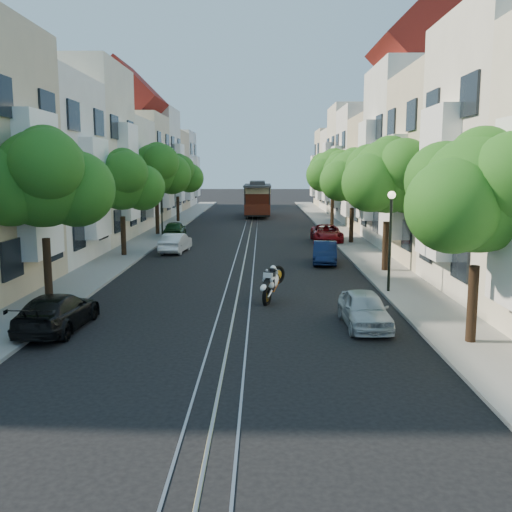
{
  "coord_description": "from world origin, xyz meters",
  "views": [
    {
      "loc": [
        1.02,
        -19.39,
        5.19
      ],
      "look_at": [
        0.74,
        5.87,
        1.3
      ],
      "focal_mm": 40.0,
      "sensor_mm": 36.0,
      "label": 1
    }
  ],
  "objects_px": {
    "tree_w_a": "(44,181)",
    "lamp_east": "(391,226)",
    "sportbike_rider": "(271,282)",
    "lamp_west": "(162,201)",
    "tree_e_c": "(354,177)",
    "cable_car": "(258,197)",
    "tree_w_b": "(122,182)",
    "tree_e_d": "(334,172)",
    "tree_e_a": "(481,197)",
    "parked_car_w_far": "(175,229)",
    "parked_car_w_mid": "(176,243)",
    "parked_car_w_near": "(57,312)",
    "parked_car_e_near": "(364,309)",
    "tree_w_d": "(178,175)",
    "tree_w_c": "(157,170)",
    "parked_car_e_far": "(327,233)",
    "parked_car_e_mid": "(325,253)",
    "tree_e_b": "(389,178)"
  },
  "relations": [
    {
      "from": "tree_e_b",
      "to": "parked_car_e_mid",
      "type": "xyz_separation_m",
      "value": [
        -2.78,
        2.76,
        -4.13
      ]
    },
    {
      "from": "tree_e_d",
      "to": "cable_car",
      "type": "relative_size",
      "value": 0.75
    },
    {
      "from": "lamp_east",
      "to": "lamp_west",
      "type": "relative_size",
      "value": 1.0
    },
    {
      "from": "tree_w_d",
      "to": "parked_car_w_near",
      "type": "height_order",
      "value": "tree_w_d"
    },
    {
      "from": "parked_car_e_mid",
      "to": "parked_car_w_far",
      "type": "height_order",
      "value": "parked_car_w_far"
    },
    {
      "from": "tree_e_a",
      "to": "tree_e_c",
      "type": "height_order",
      "value": "tree_e_c"
    },
    {
      "from": "cable_car",
      "to": "parked_car_e_mid",
      "type": "bearing_deg",
      "value": -82.68
    },
    {
      "from": "tree_w_d",
      "to": "tree_w_b",
      "type": "bearing_deg",
      "value": -90.0
    },
    {
      "from": "tree_e_c",
      "to": "lamp_east",
      "type": "xyz_separation_m",
      "value": [
        -0.96,
        -15.98,
        -1.75
      ]
    },
    {
      "from": "tree_w_c",
      "to": "lamp_east",
      "type": "xyz_separation_m",
      "value": [
        13.44,
        -20.98,
        -2.22
      ]
    },
    {
      "from": "parked_car_w_near",
      "to": "tree_e_d",
      "type": "bearing_deg",
      "value": -109.09
    },
    {
      "from": "parked_car_w_far",
      "to": "tree_e_d",
      "type": "bearing_deg",
      "value": -151.98
    },
    {
      "from": "tree_w_a",
      "to": "parked_car_e_far",
      "type": "xyz_separation_m",
      "value": [
        12.74,
        18.93,
        -4.11
      ]
    },
    {
      "from": "lamp_west",
      "to": "parked_car_e_near",
      "type": "xyz_separation_m",
      "value": [
        10.7,
        -23.04,
        -2.25
      ]
    },
    {
      "from": "tree_w_a",
      "to": "lamp_east",
      "type": "relative_size",
      "value": 1.61
    },
    {
      "from": "tree_e_a",
      "to": "tree_e_b",
      "type": "relative_size",
      "value": 0.94
    },
    {
      "from": "tree_e_c",
      "to": "cable_car",
      "type": "xyz_separation_m",
      "value": [
        -6.76,
        23.02,
        -2.52
      ]
    },
    {
      "from": "tree_e_d",
      "to": "tree_w_b",
      "type": "xyz_separation_m",
      "value": [
        -14.4,
        -17.0,
        -0.47
      ]
    },
    {
      "from": "tree_w_b",
      "to": "tree_e_d",
      "type": "bearing_deg",
      "value": 49.73
    },
    {
      "from": "lamp_west",
      "to": "cable_car",
      "type": "bearing_deg",
      "value": 72.05
    },
    {
      "from": "tree_e_a",
      "to": "tree_w_b",
      "type": "distance_m",
      "value": 22.28
    },
    {
      "from": "tree_w_b",
      "to": "parked_car_e_far",
      "type": "relative_size",
      "value": 1.39
    },
    {
      "from": "lamp_west",
      "to": "parked_car_w_far",
      "type": "bearing_deg",
      "value": 63.42
    },
    {
      "from": "tree_e_a",
      "to": "parked_car_w_far",
      "type": "relative_size",
      "value": 1.68
    },
    {
      "from": "tree_w_a",
      "to": "sportbike_rider",
      "type": "xyz_separation_m",
      "value": [
        8.52,
        0.55,
        -3.93
      ]
    },
    {
      "from": "tree_w_b",
      "to": "cable_car",
      "type": "relative_size",
      "value": 0.69
    },
    {
      "from": "tree_w_d",
      "to": "sportbike_rider",
      "type": "distance_m",
      "value": 34.72
    },
    {
      "from": "tree_e_a",
      "to": "parked_car_e_near",
      "type": "distance_m",
      "value": 5.16
    },
    {
      "from": "tree_w_c",
      "to": "tree_w_d",
      "type": "xyz_separation_m",
      "value": [
        -0.0,
        11.0,
        -0.47
      ]
    },
    {
      "from": "tree_w_a",
      "to": "parked_car_e_far",
      "type": "height_order",
      "value": "tree_w_a"
    },
    {
      "from": "lamp_west",
      "to": "parked_car_w_far",
      "type": "xyz_separation_m",
      "value": [
        0.7,
        1.4,
        -2.21
      ]
    },
    {
      "from": "tree_w_d",
      "to": "tree_e_a",
      "type": "bearing_deg",
      "value": -69.73
    },
    {
      "from": "parked_car_w_far",
      "to": "tree_w_c",
      "type": "bearing_deg",
      "value": -48.16
    },
    {
      "from": "tree_w_c",
      "to": "parked_car_w_far",
      "type": "xyz_separation_m",
      "value": [
        1.54,
        -1.58,
        -4.43
      ]
    },
    {
      "from": "tree_e_c",
      "to": "tree_w_b",
      "type": "distance_m",
      "value": 15.6
    },
    {
      "from": "tree_e_a",
      "to": "cable_car",
      "type": "height_order",
      "value": "tree_e_a"
    },
    {
      "from": "tree_e_a",
      "to": "parked_car_e_far",
      "type": "distance_m",
      "value": 24.28
    },
    {
      "from": "parked_car_e_near",
      "to": "parked_car_w_far",
      "type": "relative_size",
      "value": 0.94
    },
    {
      "from": "parked_car_e_far",
      "to": "parked_car_w_mid",
      "type": "bearing_deg",
      "value": -151.9
    },
    {
      "from": "cable_car",
      "to": "parked_car_w_far",
      "type": "bearing_deg",
      "value": -107.24
    },
    {
      "from": "sportbike_rider",
      "to": "parked_car_e_mid",
      "type": "xyz_separation_m",
      "value": [
        3.1,
        9.2,
        -0.2
      ]
    },
    {
      "from": "tree_e_c",
      "to": "tree_w_a",
      "type": "distance_m",
      "value": 23.05
    },
    {
      "from": "tree_e_b",
      "to": "lamp_east",
      "type": "xyz_separation_m",
      "value": [
        -0.96,
        -4.98,
        -1.89
      ]
    },
    {
      "from": "parked_car_w_mid",
      "to": "lamp_east",
      "type": "bearing_deg",
      "value": 138.05
    },
    {
      "from": "tree_e_a",
      "to": "tree_w_b",
      "type": "xyz_separation_m",
      "value": [
        -14.4,
        17.0,
        0.0
      ]
    },
    {
      "from": "parked_car_e_mid",
      "to": "tree_e_d",
      "type": "bearing_deg",
      "value": 87.97
    },
    {
      "from": "tree_w_c",
      "to": "parked_car_e_far",
      "type": "distance_m",
      "value": 14.09
    },
    {
      "from": "parked_car_w_mid",
      "to": "parked_car_e_near",
      "type": "bearing_deg",
      "value": 123.48
    },
    {
      "from": "tree_w_d",
      "to": "parked_car_e_far",
      "type": "height_order",
      "value": "tree_w_d"
    },
    {
      "from": "tree_e_d",
      "to": "parked_car_w_far",
      "type": "relative_size",
      "value": 1.83
    }
  ]
}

